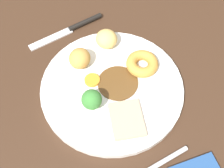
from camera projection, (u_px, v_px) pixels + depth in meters
dining_table at (124, 93)px, 67.30cm from camera, size 120.00×84.00×3.60cm
dinner_plate at (112, 88)px, 64.96cm from camera, size 29.04×29.04×1.40cm
gravy_pool at (118, 83)px, 64.65cm from camera, size 8.28×8.28×0.30cm
meat_slice_main at (127, 119)px, 60.03cm from camera, size 9.28×8.24×0.80cm
yorkshire_pudding at (142, 64)px, 66.05cm from camera, size 6.73×6.73×2.19cm
roast_potato_left at (80, 58)px, 65.59cm from camera, size 6.39×6.43×4.11cm
roast_potato_right at (107, 39)px, 68.54cm from camera, size 5.83×5.77×3.81cm
carrot_coin_front at (92, 80)px, 64.86cm from camera, size 3.18×3.18×0.57cm
broccoli_floret at (92, 100)px, 59.74cm from camera, size 3.95×3.95×4.73cm
knife at (73, 28)px, 73.95cm from camera, size 2.41×18.55×1.20cm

